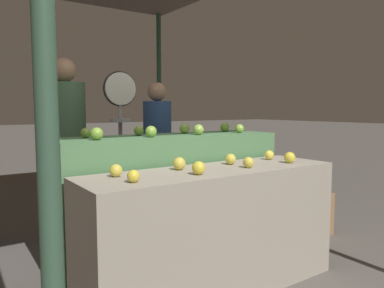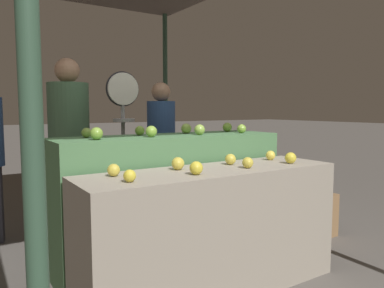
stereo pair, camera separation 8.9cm
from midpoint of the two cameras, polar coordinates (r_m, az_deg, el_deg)
name	(u,v)px [view 2 (the right image)]	position (r m, az deg, el deg)	size (l,w,h in m)	color
display_counter_front	(213,230)	(2.69, 4.15, -13.00)	(1.89, 0.55, 0.87)	gray
display_counter_back	(170,199)	(3.15, -2.51, -8.39)	(1.89, 0.55, 1.07)	#4C7A4C
apple_front_0	(130,176)	(2.15, -8.31, -4.83)	(0.07, 0.07, 0.07)	gold
apple_front_1	(196,168)	(2.36, 1.73, -3.68)	(0.09, 0.09, 0.09)	gold
apple_front_2	(248,163)	(2.66, 9.44, -2.83)	(0.08, 0.08, 0.08)	gold
apple_front_3	(291,158)	(2.95, 15.63, -2.06)	(0.09, 0.09, 0.09)	gold
apple_front_4	(114,170)	(2.35, -10.79, -3.93)	(0.08, 0.08, 0.08)	gold
apple_front_5	(178,164)	(2.55, -1.16, -2.99)	(0.09, 0.09, 0.09)	gold
apple_front_6	(230,159)	(2.80, 6.79, -2.33)	(0.08, 0.08, 0.08)	gold
apple_front_7	(271,155)	(3.11, 12.69, -1.70)	(0.08, 0.08, 0.08)	yellow
apple_back_0	(96,134)	(2.68, -13.43, 1.56)	(0.09, 0.09, 0.09)	#7AA338
apple_back_1	(151,131)	(2.87, -5.34, 1.92)	(0.09, 0.09, 0.09)	#84AD3D
apple_back_2	(200,130)	(3.10, 1.99, 2.20)	(0.09, 0.09, 0.09)	#8EB247
apple_back_3	(242,129)	(3.36, 8.33, 2.32)	(0.08, 0.08, 0.08)	#84AD3D
apple_back_4	(86,133)	(2.89, -14.94, 1.66)	(0.07, 0.07, 0.07)	#8EB247
apple_back_5	(140,131)	(3.06, -7.13, 2.02)	(0.08, 0.08, 0.08)	#7AA338
apple_back_6	(186,129)	(3.26, -0.10, 2.37)	(0.09, 0.09, 0.09)	#8EB247
apple_back_7	(227,127)	(3.53, 6.12, 2.55)	(0.09, 0.09, 0.09)	#7AA338
produce_scale	(123,117)	(3.55, -9.72, 4.04)	(0.32, 0.20, 1.63)	#99999E
person_vendor_at_scale	(69,137)	(3.74, -17.55, 0.99)	(0.47, 0.47, 1.76)	#2D2D38
person_customer_right	(161,142)	(4.15, -4.09, 0.29)	(0.40, 0.40, 1.57)	#2D2D38
wooden_crate_side	(307,213)	(4.07, 17.79, -10.05)	(0.43, 0.43, 0.43)	olive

